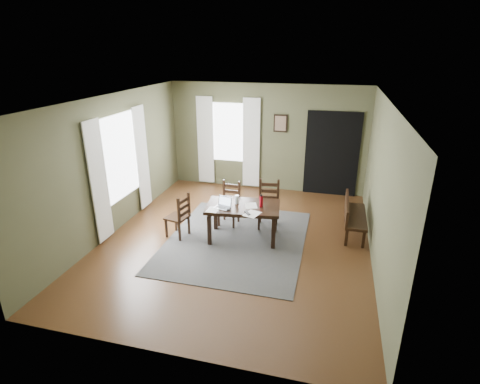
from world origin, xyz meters
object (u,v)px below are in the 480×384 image
(bench, at_px, (352,214))
(laptop, at_px, (224,205))
(water_bottle, at_px, (261,201))
(chair_end, at_px, (179,216))
(dining_table, at_px, (243,210))
(chair_back_left, at_px, (230,204))
(chair_back_right, at_px, (268,205))

(bench, height_order, laptop, laptop)
(water_bottle, bearing_deg, chair_end, -170.45)
(bench, xyz_separation_m, laptop, (-2.39, -0.92, 0.33))
(chair_end, xyz_separation_m, water_bottle, (1.57, 0.26, 0.38))
(dining_table, bearing_deg, chair_back_left, 119.49)
(chair_back_left, height_order, bench, chair_back_left)
(chair_back_left, distance_m, chair_back_right, 0.82)
(dining_table, relative_size, water_bottle, 6.04)
(chair_back_right, bearing_deg, chair_end, -157.33)
(chair_back_left, relative_size, water_bottle, 3.71)
(dining_table, relative_size, laptop, 4.41)
(bench, height_order, water_bottle, water_bottle)
(chair_back_right, bearing_deg, dining_table, -126.20)
(laptop, bearing_deg, water_bottle, 31.59)
(chair_back_right, height_order, laptop, chair_back_right)
(bench, xyz_separation_m, water_bottle, (-1.71, -0.73, 0.39))
(chair_end, bearing_deg, dining_table, 113.66)
(water_bottle, bearing_deg, chair_back_right, 87.05)
(dining_table, distance_m, chair_back_right, 0.77)
(dining_table, distance_m, water_bottle, 0.40)
(dining_table, distance_m, chair_end, 1.26)
(chair_back_right, bearing_deg, water_bottle, -99.68)
(chair_end, bearing_deg, laptop, 107.12)
(bench, bearing_deg, chair_end, 106.89)
(chair_back_left, height_order, chair_back_right, chair_back_right)
(laptop, distance_m, water_bottle, 0.71)
(bench, bearing_deg, laptop, 111.16)
(chair_end, distance_m, water_bottle, 1.64)
(dining_table, height_order, chair_back_left, chair_back_left)
(chair_back_right, relative_size, water_bottle, 4.00)
(chair_back_left, height_order, laptop, chair_back_left)
(bench, bearing_deg, chair_back_right, 93.13)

